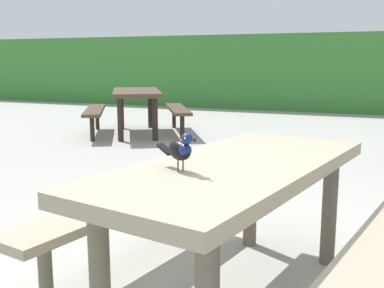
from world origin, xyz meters
TOP-DOWN VIEW (x-y plane):
  - hedge_wall at (0.00, 10.28)m, footprint 28.00×1.92m
  - picnic_table_foreground at (-0.07, 0.19)m, footprint 1.99×2.01m
  - bird_grackle at (-0.24, -0.11)m, footprint 0.26×0.17m
  - picnic_table_mid_right at (-3.22, 4.87)m, footprint 2.31×2.32m

SIDE VIEW (x-z plane):
  - picnic_table_foreground at x=-0.07m, z-range 0.19..0.93m
  - picnic_table_mid_right at x=-3.22m, z-range 0.19..0.93m
  - bird_grackle at x=-0.24m, z-range 0.75..0.94m
  - hedge_wall at x=0.00m, z-range 0.00..1.87m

